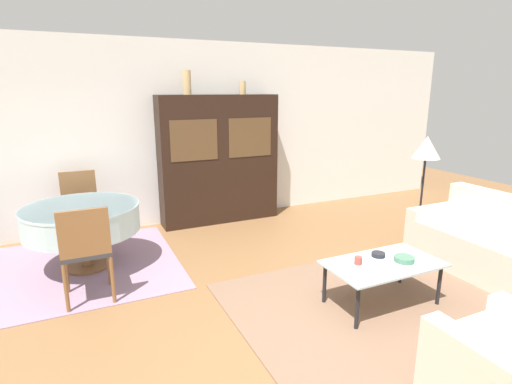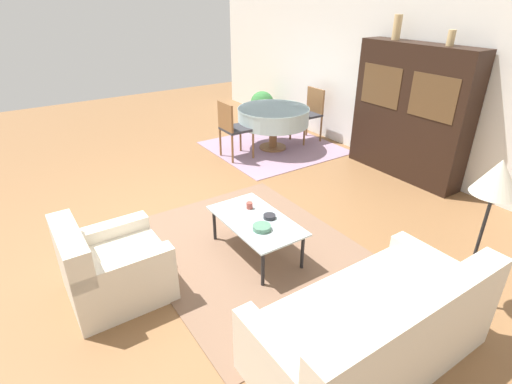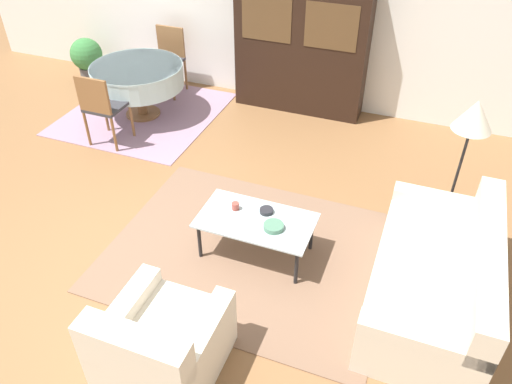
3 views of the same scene
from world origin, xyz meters
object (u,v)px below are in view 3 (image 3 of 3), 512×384
at_px(dining_table, 138,76).
at_px(dining_chair_near, 101,105).
at_px(potted_plant, 87,57).
at_px(cup, 235,206).
at_px(armchair, 161,346).
at_px(couch, 436,280).
at_px(display_cabinet, 301,43).
at_px(floor_lamp, 473,122).
at_px(dining_chair_far, 168,56).
at_px(bowl_small, 266,211).
at_px(bowl, 274,227).
at_px(coffee_table, 256,223).

bearing_deg(dining_table, dining_chair_near, -90.00).
xyz_separation_m(dining_table, potted_plant, (-1.42, 0.74, -0.21)).
bearing_deg(cup, potted_plant, 143.77).
bearing_deg(armchair, couch, 37.71).
relative_size(couch, display_cabinet, 0.95).
bearing_deg(floor_lamp, couch, -91.43).
bearing_deg(cup, floor_lamp, 29.36).
distance_m(dining_chair_far, potted_plant, 1.43).
relative_size(dining_table, potted_plant, 1.86).
bearing_deg(dining_table, bowl_small, -36.62).
bearing_deg(bowl, dining_chair_far, 132.63).
bearing_deg(couch, dining_chair_far, 54.90).
distance_m(couch, cup, 1.90).
xyz_separation_m(floor_lamp, bowl, (-1.49, -1.21, -0.74)).
xyz_separation_m(display_cabinet, bowl, (0.72, -3.12, -0.51)).
bearing_deg(coffee_table, dining_table, 140.92).
xyz_separation_m(bowl, potted_plant, (-4.13, 2.84, -0.07)).
distance_m(armchair, dining_chair_near, 3.55).
xyz_separation_m(couch, display_cabinet, (-2.17, 3.10, 0.67)).
xyz_separation_m(coffee_table, cup, (-0.24, 0.07, 0.08)).
bearing_deg(coffee_table, dining_chair_far, 131.10).
bearing_deg(bowl, cup, 162.87).
relative_size(dining_chair_near, dining_chair_far, 1.00).
xyz_separation_m(dining_table, bowl_small, (2.57, -1.91, -0.15)).
bearing_deg(dining_chair_far, couch, 144.90).
bearing_deg(dining_chair_near, display_cabinet, 42.87).
bearing_deg(dining_chair_near, coffee_table, -25.56).
height_order(couch, display_cabinet, display_cabinet).
relative_size(coffee_table, cup, 14.69).
height_order(dining_table, cup, dining_table).
bearing_deg(cup, bowl_small, 11.72).
relative_size(dining_chair_far, bowl_small, 7.34).
xyz_separation_m(bowl_small, potted_plant, (-3.99, 2.65, -0.07)).
distance_m(couch, floor_lamp, 1.50).
height_order(couch, dining_chair_far, dining_chair_far).
relative_size(couch, potted_plant, 2.73).
bearing_deg(coffee_table, couch, -1.50).
height_order(coffee_table, dining_chair_far, dining_chair_far).
distance_m(armchair, dining_chair_far, 4.94).
bearing_deg(armchair, display_cabinet, 94.26).
relative_size(armchair, coffee_table, 0.80).
relative_size(couch, coffee_table, 1.69).
relative_size(dining_chair_far, bowl, 5.14).
bearing_deg(cup, coffee_table, -16.99).
distance_m(couch, dining_table, 4.67).
xyz_separation_m(armchair, dining_table, (-2.33, 3.51, 0.29)).
bearing_deg(display_cabinet, armchair, -85.74).
relative_size(display_cabinet, dining_table, 1.54).
bearing_deg(couch, dining_table, 63.39).
distance_m(dining_table, floor_lamp, 4.34).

